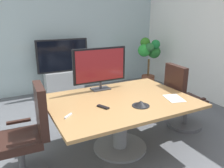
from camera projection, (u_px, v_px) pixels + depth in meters
The scene contains 12 objects.
ground_plane at pixel (116, 153), 3.10m from camera, with size 7.27×7.27×0.00m, color #515459.
wall_back_glass_partition at pixel (54, 30), 5.32m from camera, with size 5.64×0.10×2.96m, color #9EB2B7.
conference_table at pixel (120, 111), 3.07m from camera, with size 1.90×1.40×0.74m.
office_chair_left at pixel (28, 139), 2.60m from camera, with size 0.61×0.58×1.09m.
office_chair_right at pixel (182, 102), 3.70m from camera, with size 0.61×0.59×1.09m.
tv_monitor at pixel (100, 66), 3.34m from camera, with size 0.84×0.18×0.64m.
wall_display_unit at pixel (64, 76), 5.36m from camera, with size 1.20×0.36×1.31m.
potted_plant at pixel (149, 56), 5.78m from camera, with size 0.59×0.52×1.28m.
conference_phone at pixel (141, 104), 2.80m from camera, with size 0.22×0.22×0.07m.
remote_control at pixel (103, 107), 2.75m from camera, with size 0.05×0.17×0.02m, color black.
whiteboard_marker at pixel (68, 116), 2.51m from camera, with size 0.13×0.02×0.02m, color silver.
paper_notepad at pixel (174, 98), 3.05m from camera, with size 0.21×0.30×0.01m, color white.
Camera 1 is at (-1.27, -2.36, 1.84)m, focal length 35.90 mm.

